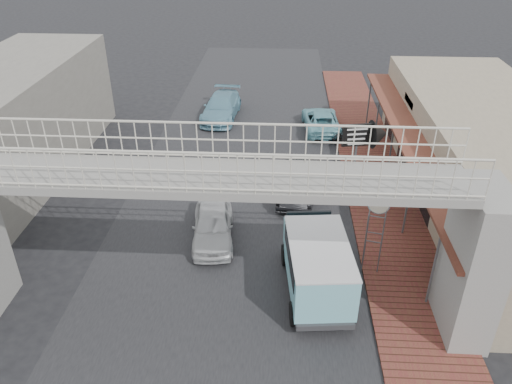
# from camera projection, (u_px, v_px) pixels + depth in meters

# --- Properties ---
(ground) EXTENTS (120.00, 120.00, 0.00)m
(ground) POSITION_uv_depth(u_px,v_px,m) (229.00, 244.00, 19.58)
(ground) COLOR black
(ground) RESTS_ON ground
(road_strip) EXTENTS (10.00, 60.00, 0.01)m
(road_strip) POSITION_uv_depth(u_px,v_px,m) (229.00, 243.00, 19.58)
(road_strip) COLOR black
(road_strip) RESTS_ON ground
(sidewalk) EXTENTS (3.00, 40.00, 0.10)m
(sidewalk) POSITION_uv_depth(u_px,v_px,m) (384.00, 207.00, 21.82)
(sidewalk) COLOR brown
(sidewalk) RESTS_ON ground
(shophouse_row) EXTENTS (7.20, 18.00, 4.00)m
(shophouse_row) POSITION_uv_depth(u_px,v_px,m) (491.00, 159.00, 21.48)
(shophouse_row) COLOR gray
(shophouse_row) RESTS_ON ground
(footbridge) EXTENTS (16.40, 2.40, 6.34)m
(footbridge) POSITION_uv_depth(u_px,v_px,m) (212.00, 237.00, 14.53)
(footbridge) COLOR gray
(footbridge) RESTS_ON ground
(building_far_left) EXTENTS (5.00, 14.00, 5.00)m
(building_far_left) POSITION_uv_depth(u_px,v_px,m) (14.00, 120.00, 24.02)
(building_far_left) COLOR gray
(building_far_left) RESTS_ON ground
(white_hatchback) EXTENTS (1.97, 4.03, 1.32)m
(white_hatchback) POSITION_uv_depth(u_px,v_px,m) (213.00, 224.00, 19.56)
(white_hatchback) COLOR silver
(white_hatchback) RESTS_ON ground
(dark_sedan) EXTENTS (2.05, 4.46, 1.42)m
(dark_sedan) POSITION_uv_depth(u_px,v_px,m) (299.00, 180.00, 22.54)
(dark_sedan) COLOR black
(dark_sedan) RESTS_ON ground
(angkot_curb) EXTENTS (2.27, 4.41, 1.19)m
(angkot_curb) POSITION_uv_depth(u_px,v_px,m) (321.00, 120.00, 29.00)
(angkot_curb) COLOR #6DB0BD
(angkot_curb) RESTS_ON ground
(angkot_far) EXTENTS (2.30, 4.93, 1.39)m
(angkot_far) POSITION_uv_depth(u_px,v_px,m) (221.00, 107.00, 30.59)
(angkot_far) COLOR #689EB4
(angkot_far) RESTS_ON ground
(angkot_van) EXTENTS (2.38, 4.55, 2.15)m
(angkot_van) POSITION_uv_depth(u_px,v_px,m) (317.00, 261.00, 16.47)
(angkot_van) COLOR black
(angkot_van) RESTS_ON ground
(motorcycle_near) EXTENTS (1.88, 1.04, 0.94)m
(motorcycle_near) POSITION_uv_depth(u_px,v_px,m) (371.00, 196.00, 21.63)
(motorcycle_near) COLOR black
(motorcycle_near) RESTS_ON sidewalk
(motorcycle_far) EXTENTS (1.56, 0.81, 0.90)m
(motorcycle_far) POSITION_uv_depth(u_px,v_px,m) (346.00, 135.00, 27.26)
(motorcycle_far) COLOR black
(motorcycle_far) RESTS_ON sidewalk
(street_clock) EXTENTS (0.79, 0.71, 3.08)m
(street_clock) POSITION_uv_depth(u_px,v_px,m) (379.00, 207.00, 16.95)
(street_clock) COLOR #59595B
(street_clock) RESTS_ON sidewalk
(arrow_sign) EXTENTS (2.07, 1.35, 3.46)m
(arrow_sign) POSITION_uv_depth(u_px,v_px,m) (377.00, 135.00, 21.55)
(arrow_sign) COLOR #59595B
(arrow_sign) RESTS_ON sidewalk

